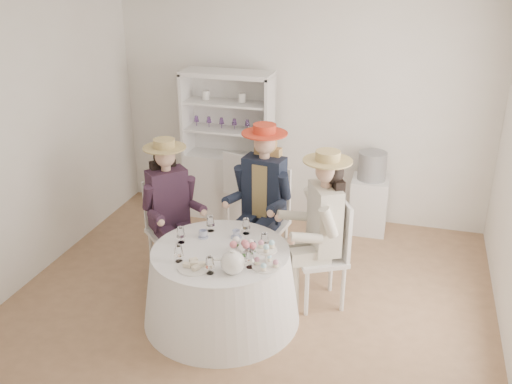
# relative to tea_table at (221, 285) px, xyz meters

# --- Properties ---
(ground) EXTENTS (4.50, 4.50, 0.00)m
(ground) POSITION_rel_tea_table_xyz_m (0.17, 0.42, -0.34)
(ground) COLOR #8D6746
(ground) RESTS_ON ground
(ceiling) EXTENTS (4.50, 4.50, 0.00)m
(ceiling) POSITION_rel_tea_table_xyz_m (0.17, 0.42, 2.36)
(ceiling) COLOR white
(ceiling) RESTS_ON wall_back
(wall_back) EXTENTS (4.50, 0.00, 4.50)m
(wall_back) POSITION_rel_tea_table_xyz_m (0.17, 2.42, 1.01)
(wall_back) COLOR white
(wall_back) RESTS_ON ground
(wall_front) EXTENTS (4.50, 0.00, 4.50)m
(wall_front) POSITION_rel_tea_table_xyz_m (0.17, -1.58, 1.01)
(wall_front) COLOR white
(wall_front) RESTS_ON ground
(wall_left) EXTENTS (0.00, 4.50, 4.50)m
(wall_left) POSITION_rel_tea_table_xyz_m (-2.08, 0.42, 1.01)
(wall_left) COLOR white
(wall_left) RESTS_ON ground
(tea_table) EXTENTS (1.41, 1.41, 0.69)m
(tea_table) POSITION_rel_tea_table_xyz_m (0.00, 0.00, 0.00)
(tea_table) COLOR white
(tea_table) RESTS_ON ground
(hutch) EXTENTS (1.22, 0.78, 1.81)m
(hutch) POSITION_rel_tea_table_xyz_m (-0.63, 2.11, 0.30)
(hutch) COLOR silver
(hutch) RESTS_ON ground
(side_table) EXTENTS (0.43, 0.43, 0.66)m
(side_table) POSITION_rel_tea_table_xyz_m (1.08, 2.15, -0.02)
(side_table) COLOR silver
(side_table) RESTS_ON ground
(hatbox) EXTENTS (0.41, 0.41, 0.32)m
(hatbox) POSITION_rel_tea_table_xyz_m (1.08, 2.15, 0.47)
(hatbox) COLOR black
(hatbox) RESTS_ON side_table
(guest_left) EXTENTS (0.62, 0.61, 1.45)m
(guest_left) POSITION_rel_tea_table_xyz_m (-0.73, 0.57, 0.47)
(guest_left) COLOR silver
(guest_left) RESTS_ON ground
(guest_mid) EXTENTS (0.58, 0.61, 1.57)m
(guest_mid) POSITION_rel_tea_table_xyz_m (0.13, 0.92, 0.54)
(guest_mid) COLOR silver
(guest_mid) RESTS_ON ground
(guest_right) EXTENTS (0.65, 0.58, 1.52)m
(guest_right) POSITION_rel_tea_table_xyz_m (0.80, 0.48, 0.51)
(guest_right) COLOR silver
(guest_right) RESTS_ON ground
(spare_chair) EXTENTS (0.49, 0.49, 0.94)m
(spare_chair) POSITION_rel_tea_table_xyz_m (-0.39, 1.86, 0.16)
(spare_chair) COLOR silver
(spare_chair) RESTS_ON ground
(teacup_a) EXTENTS (0.09, 0.09, 0.06)m
(teacup_a) POSITION_rel_tea_table_xyz_m (-0.23, 0.18, 0.38)
(teacup_a) COLOR white
(teacup_a) RESTS_ON tea_table
(teacup_b) EXTENTS (0.07, 0.07, 0.07)m
(teacup_b) POSITION_rel_tea_table_xyz_m (0.06, 0.26, 0.38)
(teacup_b) COLOR white
(teacup_b) RESTS_ON tea_table
(teacup_c) EXTENTS (0.10, 0.10, 0.07)m
(teacup_c) POSITION_rel_tea_table_xyz_m (0.26, 0.07, 0.39)
(teacup_c) COLOR white
(teacup_c) RESTS_ON tea_table
(flower_bowl) EXTENTS (0.22, 0.22, 0.05)m
(flower_bowl) POSITION_rel_tea_table_xyz_m (0.22, 0.01, 0.37)
(flower_bowl) COLOR white
(flower_bowl) RESTS_ON tea_table
(flower_arrangement) EXTENTS (0.17, 0.17, 0.06)m
(flower_arrangement) POSITION_rel_tea_table_xyz_m (0.22, -0.01, 0.43)
(flower_arrangement) COLOR #E3717D
(flower_arrangement) RESTS_ON tea_table
(table_teapot) EXTENTS (0.28, 0.20, 0.21)m
(table_teapot) POSITION_rel_tea_table_xyz_m (0.22, -0.31, 0.44)
(table_teapot) COLOR white
(table_teapot) RESTS_ON tea_table
(sandwich_plate) EXTENTS (0.28, 0.28, 0.06)m
(sandwich_plate) POSITION_rel_tea_table_xyz_m (-0.11, -0.34, 0.37)
(sandwich_plate) COLOR white
(sandwich_plate) RESTS_ON tea_table
(cupcake_stand) EXTENTS (0.24, 0.24, 0.23)m
(cupcake_stand) POSITION_rel_tea_table_xyz_m (0.46, -0.16, 0.43)
(cupcake_stand) COLOR white
(cupcake_stand) RESTS_ON tea_table
(stemware_set) EXTENTS (0.82, 0.83, 0.15)m
(stemware_set) POSITION_rel_tea_table_xyz_m (0.00, 0.00, 0.42)
(stemware_set) COLOR white
(stemware_set) RESTS_ON tea_table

